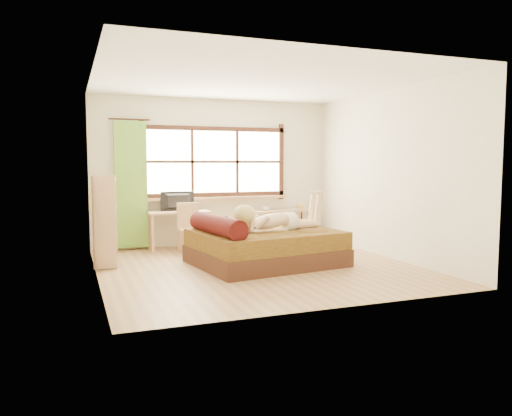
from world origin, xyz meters
name	(u,v)px	position (x,y,z in m)	size (l,w,h in m)	color
floor	(258,267)	(0.00, 0.00, 0.00)	(4.50, 4.50, 0.00)	#9E754C
ceiling	(258,81)	(0.00, 0.00, 2.70)	(4.50, 4.50, 0.00)	white
wall_back	(215,173)	(0.00, 2.25, 1.35)	(4.50, 4.50, 0.00)	silver
wall_front	(335,180)	(0.00, -2.25, 1.35)	(4.50, 4.50, 0.00)	silver
wall_left	(95,177)	(-2.25, 0.00, 1.35)	(4.50, 4.50, 0.00)	silver
wall_right	(388,174)	(2.25, 0.00, 1.35)	(4.50, 4.50, 0.00)	silver
window	(215,164)	(0.00, 2.22, 1.51)	(2.80, 0.16, 1.46)	#FFEDBF
curtain	(131,185)	(-1.55, 2.13, 1.15)	(0.55, 0.10, 2.20)	#4D8223
bed	(263,246)	(0.14, 0.16, 0.28)	(2.27, 1.92, 0.78)	black
woman	(276,210)	(0.34, 0.12, 0.82)	(1.44, 0.41, 0.62)	beige
kitten	(218,224)	(-0.53, 0.27, 0.64)	(0.31, 0.12, 0.25)	black
desk	(179,216)	(-0.75, 1.95, 0.59)	(1.08, 0.50, 0.68)	tan
monitor	(178,201)	(-0.75, 2.00, 0.85)	(0.60, 0.08, 0.35)	black
chair	(189,225)	(-0.65, 1.58, 0.47)	(0.38, 0.38, 0.85)	tan
pipe_shelf	(281,218)	(1.27, 2.07, 0.45)	(1.26, 0.44, 0.70)	tan
cup	(266,208)	(0.96, 2.07, 0.66)	(0.11, 0.11, 0.09)	gray
book	(290,209)	(1.46, 2.07, 0.63)	(0.17, 0.23, 0.02)	gray
bookshelf	(105,221)	(-2.08, 0.88, 0.68)	(0.38, 0.61, 1.33)	tan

